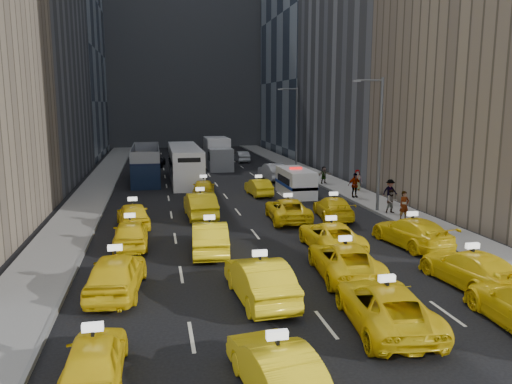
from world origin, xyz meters
TOP-DOWN VIEW (x-y plane):
  - ground at (0.00, 0.00)m, footprint 160.00×160.00m
  - sidewalk_west at (-10.50, 25.00)m, footprint 3.00×90.00m
  - sidewalk_east at (10.50, 25.00)m, footprint 3.00×90.00m
  - curb_west at (-9.05, 25.00)m, footprint 0.15×90.00m
  - curb_east at (9.05, 25.00)m, footprint 0.15×90.00m
  - building_backdrop at (0.00, 72.00)m, footprint 30.00×12.00m
  - streetlight_near at (9.18, 12.00)m, footprint 2.15×0.22m
  - streetlight_far at (9.18, 32.00)m, footprint 2.15×0.22m
  - taxi_0 at (-7.20, -6.06)m, footprint 1.62×3.90m
  - taxi_1 at (-2.61, -7.66)m, footprint 2.05×4.46m
  - taxi_2 at (1.86, -4.55)m, footprint 3.00×5.51m
  - taxi_4 at (-7.07, 0.30)m, footprint 2.40×4.95m
  - taxi_5 at (-1.75, -1.48)m, footprint 2.07×5.03m
  - taxi_6 at (2.39, 0.44)m, footprint 2.87×5.39m
  - taxi_7 at (6.95, -1.71)m, footprint 2.45×5.19m
  - taxi_8 at (-6.80, 6.68)m, footprint 1.79×4.34m
  - taxi_9 at (-2.93, 4.90)m, footprint 2.04×4.96m
  - taxi_10 at (3.15, 4.29)m, footprint 2.49×5.17m
  - taxi_11 at (7.47, 4.03)m, footprint 2.75×5.40m
  - taxi_12 at (-6.83, 11.01)m, footprint 2.29×4.61m
  - taxi_13 at (-2.65, 12.85)m, footprint 1.94×5.08m
  - taxi_14 at (2.67, 10.83)m, footprint 2.75×5.29m
  - taxi_15 at (5.72, 10.90)m, footprint 2.54×5.01m
  - taxi_16 at (-1.74, 20.00)m, footprint 2.22×4.42m
  - taxi_17 at (2.68, 19.87)m, footprint 1.70×4.13m
  - nypd_van at (5.61, 19.31)m, footprint 2.41×5.44m
  - double_decker at (-6.28, 29.64)m, footprint 3.38×11.31m
  - city_bus at (-2.68, 28.50)m, footprint 3.48×12.99m
  - box_truck at (1.61, 37.50)m, footprint 3.27×7.74m
  - misc_car_0 at (5.72, 27.55)m, footprint 2.10×5.10m
  - misc_car_1 at (-5.49, 40.78)m, footprint 2.80×5.08m
  - misc_car_2 at (1.62, 44.12)m, footprint 2.56×5.82m
  - misc_car_3 at (-2.22, 42.08)m, footprint 2.27×4.59m
  - misc_car_4 at (5.43, 43.19)m, footprint 1.49×4.15m
  - pedestrian_0 at (9.69, 9.04)m, footprint 0.71×0.52m
  - pedestrian_1 at (9.81, 10.94)m, footprint 0.77×0.42m
  - pedestrian_2 at (11.18, 13.96)m, footprint 1.15×0.49m
  - pedestrian_3 at (9.61, 16.76)m, footprint 1.17×0.63m
  - pedestrian_4 at (11.10, 19.79)m, footprint 0.93×0.64m
  - pedestrian_5 at (9.55, 23.75)m, footprint 1.49×0.77m

SIDE VIEW (x-z plane):
  - ground at x=0.00m, z-range 0.00..0.00m
  - sidewalk_west at x=-10.50m, z-range 0.00..0.15m
  - sidewalk_east at x=10.50m, z-range 0.00..0.15m
  - curb_west at x=-9.05m, z-range 0.00..0.18m
  - curb_east at x=9.05m, z-range 0.00..0.18m
  - taxi_0 at x=-7.20m, z-range 0.00..1.32m
  - taxi_17 at x=2.68m, z-range 0.00..1.33m
  - misc_car_1 at x=-5.49m, z-range 0.00..1.35m
  - misc_car_4 at x=5.43m, z-range 0.00..1.36m
  - taxi_15 at x=5.72m, z-range 0.00..1.40m
  - taxi_1 at x=-2.61m, z-range 0.00..1.42m
  - taxi_10 at x=3.15m, z-range 0.00..1.42m
  - taxi_14 at x=2.67m, z-range 0.00..1.43m
  - taxi_6 at x=2.39m, z-range 0.00..1.44m
  - taxi_16 at x=-1.74m, z-range 0.00..1.44m
  - taxi_7 at x=6.95m, z-range 0.00..1.46m
  - taxi_2 at x=1.86m, z-range 0.00..1.47m
  - taxi_8 at x=-6.80m, z-range 0.00..1.47m
  - taxi_11 at x=7.47m, z-range 0.00..1.50m
  - misc_car_3 at x=-2.22m, z-range 0.00..1.50m
  - taxi_12 at x=-6.83m, z-range 0.00..1.51m
  - taxi_9 at x=-2.93m, z-range 0.00..1.60m
  - taxi_5 at x=-1.75m, z-range 0.00..1.62m
  - taxi_4 at x=-7.07m, z-range 0.00..1.63m
  - misc_car_0 at x=5.72m, z-range 0.00..1.64m
  - taxi_13 at x=-2.65m, z-range 0.00..1.65m
  - misc_car_2 at x=1.62m, z-range 0.00..1.66m
  - pedestrian_5 at x=9.55m, z-range 0.15..1.70m
  - pedestrian_1 at x=9.81m, z-range 0.15..1.73m
  - pedestrian_4 at x=11.10m, z-range 0.15..1.87m
  - nypd_van at x=5.61m, z-range -0.11..2.17m
  - pedestrian_2 at x=11.18m, z-range 0.15..1.92m
  - pedestrian_0 at x=9.69m, z-range 0.15..1.97m
  - pedestrian_3 at x=9.61m, z-range 0.15..2.05m
  - double_decker at x=-6.28m, z-range -0.02..3.23m
  - city_bus at x=-2.68m, z-range -0.01..3.31m
  - box_truck at x=1.61m, z-range -0.02..3.42m
  - streetlight_near at x=9.18m, z-range 0.42..9.42m
  - streetlight_far at x=9.18m, z-range 0.42..9.42m
  - building_backdrop at x=0.00m, z-range 0.00..40.00m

